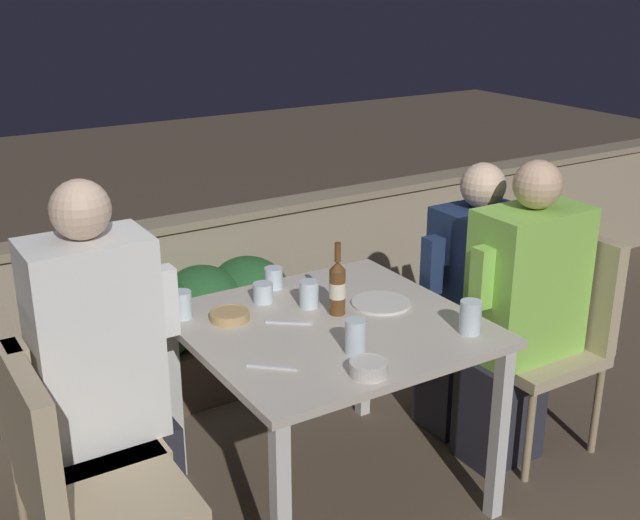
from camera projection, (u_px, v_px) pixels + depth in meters
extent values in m
plane|color=brown|center=(330.00, 493.00, 3.15)|extent=(16.00, 16.00, 0.00)
cube|color=gray|center=(188.00, 294.00, 4.11)|extent=(9.00, 0.14, 0.73)
cube|color=gray|center=(184.00, 222.00, 3.98)|extent=(9.00, 0.18, 0.04)
cube|color=#BCB2A3|center=(330.00, 327.00, 2.91)|extent=(1.01, 0.96, 0.03)
cube|color=silver|center=(281.00, 519.00, 2.46)|extent=(0.05, 0.05, 0.71)
cube|color=silver|center=(499.00, 434.00, 2.91)|extent=(0.05, 0.05, 0.71)
cube|color=silver|center=(174.00, 398.00, 3.15)|extent=(0.05, 0.05, 0.71)
cube|color=silver|center=(364.00, 344.00, 3.60)|extent=(0.05, 0.05, 0.71)
cube|color=brown|center=(208.00, 363.00, 3.88)|extent=(0.87, 0.36, 0.28)
ellipsoid|color=#235628|center=(156.00, 316.00, 3.66)|extent=(0.39, 0.47, 0.37)
ellipsoid|color=#235628|center=(204.00, 305.00, 3.78)|extent=(0.39, 0.47, 0.37)
ellipsoid|color=#235628|center=(250.00, 295.00, 3.90)|extent=(0.39, 0.47, 0.37)
cube|color=tan|center=(112.00, 501.00, 2.42)|extent=(0.45, 0.45, 0.05)
cube|color=tan|center=(33.00, 447.00, 2.23)|extent=(0.06, 0.45, 0.48)
cylinder|color=#9E8966|center=(156.00, 508.00, 2.75)|extent=(0.03, 0.03, 0.41)
cube|color=tan|center=(85.00, 445.00, 2.70)|extent=(0.45, 0.45, 0.05)
cube|color=tan|center=(12.00, 392.00, 2.51)|extent=(0.06, 0.45, 0.48)
cylinder|color=#9E8966|center=(166.00, 514.00, 2.72)|extent=(0.03, 0.03, 0.41)
cylinder|color=#9E8966|center=(20.00, 491.00, 2.84)|extent=(0.03, 0.03, 0.41)
cylinder|color=#9E8966|center=(127.00, 457.00, 3.03)|extent=(0.03, 0.03, 0.41)
cube|color=#282833|center=(138.00, 480.00, 2.85)|extent=(0.28, 0.23, 0.46)
cube|color=white|center=(94.00, 340.00, 2.60)|extent=(0.40, 0.26, 0.70)
cube|color=white|center=(165.00, 301.00, 2.70)|extent=(0.07, 0.07, 0.24)
sphere|color=beige|center=(80.00, 210.00, 2.45)|extent=(0.19, 0.19, 0.19)
cube|color=tan|center=(533.00, 354.00, 3.34)|extent=(0.45, 0.45, 0.05)
cube|color=tan|center=(574.00, 286.00, 3.35)|extent=(0.06, 0.45, 0.48)
cylinder|color=#9E8966|center=(529.00, 437.00, 3.16)|extent=(0.03, 0.03, 0.41)
cylinder|color=#9E8966|center=(596.00, 409.00, 3.36)|extent=(0.03, 0.03, 0.41)
cylinder|color=#9E8966|center=(462.00, 394.00, 3.48)|extent=(0.03, 0.03, 0.41)
cylinder|color=#9E8966|center=(528.00, 372.00, 3.67)|extent=(0.03, 0.03, 0.41)
cube|color=#282833|center=(499.00, 407.00, 3.32)|extent=(0.31, 0.23, 0.46)
cube|color=#8CCC4C|center=(528.00, 283.00, 3.19)|extent=(0.45, 0.26, 0.62)
cube|color=#8CCC4C|center=(482.00, 278.00, 3.04)|extent=(0.07, 0.07, 0.24)
sphere|color=tan|center=(538.00, 185.00, 3.05)|extent=(0.19, 0.19, 0.19)
cube|color=tan|center=(484.00, 329.00, 3.56)|extent=(0.45, 0.45, 0.05)
cube|color=tan|center=(522.00, 265.00, 3.57)|extent=(0.06, 0.45, 0.48)
cylinder|color=#9E8966|center=(478.00, 405.00, 3.39)|extent=(0.03, 0.03, 0.41)
cylinder|color=#9E8966|center=(544.00, 381.00, 3.58)|extent=(0.03, 0.03, 0.41)
cylinder|color=#9E8966|center=(420.00, 368.00, 3.70)|extent=(0.03, 0.03, 0.41)
cylinder|color=#9E8966|center=(483.00, 348.00, 3.90)|extent=(0.03, 0.03, 0.41)
cube|color=#282833|center=(452.00, 379.00, 3.55)|extent=(0.25, 0.23, 0.46)
cube|color=navy|center=(477.00, 269.00, 3.43)|extent=(0.36, 0.26, 0.55)
cube|color=navy|center=(432.00, 265.00, 3.28)|extent=(0.07, 0.07, 0.24)
sphere|color=beige|center=(483.00, 185.00, 3.30)|extent=(0.19, 0.19, 0.19)
cylinder|color=brown|center=(337.00, 292.00, 2.95)|extent=(0.06, 0.06, 0.17)
cylinder|color=beige|center=(337.00, 290.00, 2.95)|extent=(0.06, 0.06, 0.06)
cone|color=brown|center=(338.00, 266.00, 2.91)|extent=(0.06, 0.06, 0.03)
cylinder|color=brown|center=(338.00, 252.00, 2.89)|extent=(0.02, 0.02, 0.07)
cylinder|color=silver|center=(381.00, 303.00, 3.06)|extent=(0.23, 0.23, 0.01)
cylinder|color=tan|center=(230.00, 316.00, 2.92)|extent=(0.14, 0.14, 0.03)
torus|color=tan|center=(230.00, 313.00, 2.92)|extent=(0.14, 0.14, 0.01)
cylinder|color=beige|center=(369.00, 368.00, 2.52)|extent=(0.12, 0.12, 0.05)
torus|color=beige|center=(369.00, 363.00, 2.52)|extent=(0.12, 0.12, 0.01)
cylinder|color=silver|center=(182.00, 305.00, 2.93)|extent=(0.07, 0.07, 0.10)
cylinder|color=silver|center=(309.00, 294.00, 3.02)|extent=(0.07, 0.07, 0.10)
cylinder|color=silver|center=(355.00, 336.00, 2.66)|extent=(0.07, 0.07, 0.12)
cylinder|color=silver|center=(274.00, 278.00, 3.20)|extent=(0.07, 0.07, 0.09)
cylinder|color=silver|center=(470.00, 317.00, 2.80)|extent=(0.08, 0.08, 0.12)
cylinder|color=silver|center=(263.00, 293.00, 3.07)|extent=(0.08, 0.08, 0.08)
cube|color=silver|center=(354.00, 334.00, 2.81)|extent=(0.11, 0.15, 0.01)
cube|color=silver|center=(289.00, 322.00, 2.90)|extent=(0.15, 0.12, 0.01)
cube|color=silver|center=(272.00, 367.00, 2.57)|extent=(0.14, 0.13, 0.01)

